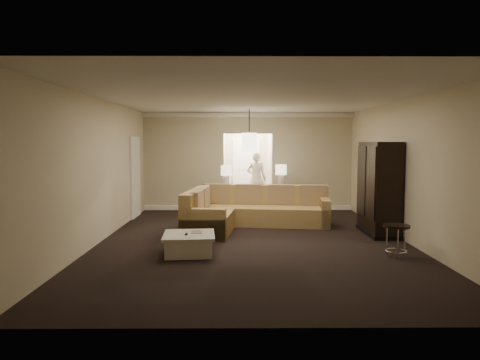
{
  "coord_description": "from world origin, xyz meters",
  "views": [
    {
      "loc": [
        -0.32,
        -8.33,
        1.94
      ],
      "look_at": [
        -0.25,
        1.2,
        1.11
      ],
      "focal_mm": 32.0,
      "sensor_mm": 36.0,
      "label": 1
    }
  ],
  "objects_px": {
    "coffee_table": "(189,244)",
    "console_table": "(254,198)",
    "sectional_sofa": "(246,211)",
    "drink_table": "(396,234)",
    "person": "(256,176)",
    "armoire": "(379,190)"
  },
  "relations": [
    {
      "from": "coffee_table",
      "to": "console_table",
      "type": "bearing_deg",
      "value": 72.61
    },
    {
      "from": "sectional_sofa",
      "to": "person",
      "type": "relative_size",
      "value": 1.83
    },
    {
      "from": "console_table",
      "to": "person",
      "type": "height_order",
      "value": "person"
    },
    {
      "from": "drink_table",
      "to": "person",
      "type": "distance_m",
      "value": 6.37
    },
    {
      "from": "armoire",
      "to": "person",
      "type": "height_order",
      "value": "armoire"
    },
    {
      "from": "sectional_sofa",
      "to": "drink_table",
      "type": "xyz_separation_m",
      "value": [
        2.51,
        -2.62,
        0.02
      ]
    },
    {
      "from": "armoire",
      "to": "person",
      "type": "distance_m",
      "value": 4.79
    },
    {
      "from": "drink_table",
      "to": "sectional_sofa",
      "type": "bearing_deg",
      "value": 133.81
    },
    {
      "from": "sectional_sofa",
      "to": "coffee_table",
      "type": "bearing_deg",
      "value": -106.42
    },
    {
      "from": "drink_table",
      "to": "person",
      "type": "xyz_separation_m",
      "value": [
        -2.12,
        5.99,
        0.53
      ]
    },
    {
      "from": "drink_table",
      "to": "coffee_table",
      "type": "bearing_deg",
      "value": 176.59
    },
    {
      "from": "coffee_table",
      "to": "console_table",
      "type": "xyz_separation_m",
      "value": [
        1.31,
        4.17,
        0.27
      ]
    },
    {
      "from": "drink_table",
      "to": "armoire",
      "type": "bearing_deg",
      "value": 81.02
    },
    {
      "from": "coffee_table",
      "to": "console_table",
      "type": "distance_m",
      "value": 4.38
    },
    {
      "from": "sectional_sofa",
      "to": "armoire",
      "type": "distance_m",
      "value": 2.96
    },
    {
      "from": "coffee_table",
      "to": "drink_table",
      "type": "relative_size",
      "value": 1.73
    },
    {
      "from": "sectional_sofa",
      "to": "console_table",
      "type": "height_order",
      "value": "sectional_sofa"
    },
    {
      "from": "console_table",
      "to": "drink_table",
      "type": "distance_m",
      "value": 4.93
    },
    {
      "from": "sectional_sofa",
      "to": "drink_table",
      "type": "distance_m",
      "value": 3.63
    },
    {
      "from": "coffee_table",
      "to": "drink_table",
      "type": "bearing_deg",
      "value": -3.41
    },
    {
      "from": "armoire",
      "to": "person",
      "type": "bearing_deg",
      "value": 120.14
    },
    {
      "from": "coffee_table",
      "to": "console_table",
      "type": "height_order",
      "value": "console_table"
    }
  ]
}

